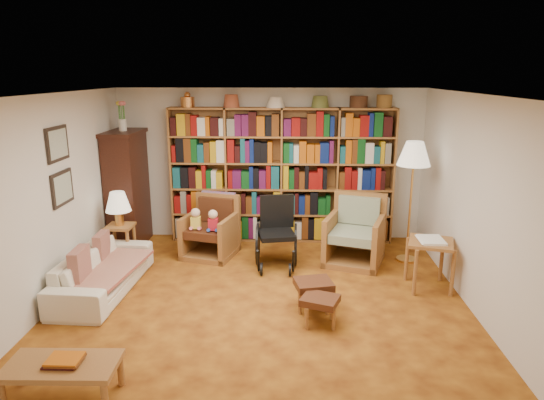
{
  "coord_description": "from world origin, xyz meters",
  "views": [
    {
      "loc": [
        0.34,
        -5.43,
        2.73
      ],
      "look_at": [
        0.11,
        0.6,
        1.14
      ],
      "focal_mm": 32.0,
      "sensor_mm": 36.0,
      "label": 1
    }
  ],
  "objects_px": {
    "side_table_lamp": "(121,235)",
    "armchair_sage": "(353,236)",
    "side_table_papers": "(430,249)",
    "footstool_b": "(320,302)",
    "sofa": "(103,271)",
    "footstool_a": "(314,286)",
    "wheelchair": "(277,234)",
    "armchair_leather": "(211,230)",
    "floor_lamp": "(414,159)",
    "coffee_table": "(62,368)"
  },
  "relations": [
    {
      "from": "side_table_lamp",
      "to": "armchair_sage",
      "type": "relative_size",
      "value": 0.54
    },
    {
      "from": "side_table_papers",
      "to": "floor_lamp",
      "type": "bearing_deg",
      "value": 93.05
    },
    {
      "from": "side_table_lamp",
      "to": "floor_lamp",
      "type": "xyz_separation_m",
      "value": [
        4.25,
        0.21,
        1.14
      ]
    },
    {
      "from": "sofa",
      "to": "side_table_lamp",
      "type": "xyz_separation_m",
      "value": [
        -0.1,
        0.99,
        0.14
      ]
    },
    {
      "from": "armchair_sage",
      "to": "footstool_b",
      "type": "distance_m",
      "value": 2.06
    },
    {
      "from": "side_table_papers",
      "to": "sofa",
      "type": "bearing_deg",
      "value": -176.7
    },
    {
      "from": "sofa",
      "to": "armchair_leather",
      "type": "xyz_separation_m",
      "value": [
        1.17,
        1.39,
        0.11
      ]
    },
    {
      "from": "side_table_lamp",
      "to": "floor_lamp",
      "type": "relative_size",
      "value": 0.32
    },
    {
      "from": "floor_lamp",
      "to": "wheelchair",
      "type": "bearing_deg",
      "value": -173.1
    },
    {
      "from": "armchair_sage",
      "to": "wheelchair",
      "type": "xyz_separation_m",
      "value": [
        -1.14,
        -0.23,
        0.08
      ]
    },
    {
      "from": "armchair_sage",
      "to": "floor_lamp",
      "type": "bearing_deg",
      "value": 0.46
    },
    {
      "from": "side_table_lamp",
      "to": "coffee_table",
      "type": "relative_size",
      "value": 0.59
    },
    {
      "from": "armchair_leather",
      "to": "wheelchair",
      "type": "xyz_separation_m",
      "value": [
        1.03,
        -0.42,
        0.09
      ]
    },
    {
      "from": "armchair_sage",
      "to": "wheelchair",
      "type": "bearing_deg",
      "value": -168.63
    },
    {
      "from": "side_table_papers",
      "to": "footstool_a",
      "type": "height_order",
      "value": "side_table_papers"
    },
    {
      "from": "side_table_lamp",
      "to": "armchair_sage",
      "type": "distance_m",
      "value": 3.45
    },
    {
      "from": "footstool_a",
      "to": "wheelchair",
      "type": "bearing_deg",
      "value": 109.09
    },
    {
      "from": "armchair_leather",
      "to": "side_table_papers",
      "type": "bearing_deg",
      "value": -20.79
    },
    {
      "from": "side_table_papers",
      "to": "coffee_table",
      "type": "height_order",
      "value": "side_table_papers"
    },
    {
      "from": "footstool_a",
      "to": "footstool_b",
      "type": "xyz_separation_m",
      "value": [
        0.06,
        -0.37,
        -0.02
      ]
    },
    {
      "from": "sofa",
      "to": "coffee_table",
      "type": "relative_size",
      "value": 1.9
    },
    {
      "from": "footstool_b",
      "to": "coffee_table",
      "type": "xyz_separation_m",
      "value": [
        -2.28,
        -1.35,
        0.02
      ]
    },
    {
      "from": "footstool_a",
      "to": "side_table_papers",
      "type": "bearing_deg",
      "value": 23.04
    },
    {
      "from": "armchair_sage",
      "to": "footstool_a",
      "type": "bearing_deg",
      "value": -112.48
    },
    {
      "from": "side_table_papers",
      "to": "footstool_b",
      "type": "relative_size",
      "value": 1.4
    },
    {
      "from": "sofa",
      "to": "armchair_leather",
      "type": "height_order",
      "value": "armchair_leather"
    },
    {
      "from": "wheelchair",
      "to": "footstool_b",
      "type": "height_order",
      "value": "wheelchair"
    },
    {
      "from": "armchair_leather",
      "to": "footstool_b",
      "type": "relative_size",
      "value": 1.92
    },
    {
      "from": "armchair_leather",
      "to": "footstool_b",
      "type": "distance_m",
      "value": 2.67
    },
    {
      "from": "armchair_leather",
      "to": "footstool_a",
      "type": "bearing_deg",
      "value": -50.07
    },
    {
      "from": "armchair_sage",
      "to": "floor_lamp",
      "type": "relative_size",
      "value": 0.59
    },
    {
      "from": "wheelchair",
      "to": "footstool_a",
      "type": "bearing_deg",
      "value": -70.91
    },
    {
      "from": "side_table_lamp",
      "to": "floor_lamp",
      "type": "bearing_deg",
      "value": 2.84
    },
    {
      "from": "wheelchair",
      "to": "side_table_papers",
      "type": "relative_size",
      "value": 1.5
    },
    {
      "from": "wheelchair",
      "to": "footstool_a",
      "type": "relative_size",
      "value": 2.05
    },
    {
      "from": "floor_lamp",
      "to": "side_table_lamp",
      "type": "bearing_deg",
      "value": -177.16
    },
    {
      "from": "wheelchair",
      "to": "floor_lamp",
      "type": "xyz_separation_m",
      "value": [
        1.95,
        0.24,
        1.08
      ]
    },
    {
      "from": "sofa",
      "to": "side_table_lamp",
      "type": "distance_m",
      "value": 1.01
    },
    {
      "from": "side_table_papers",
      "to": "footstool_b",
      "type": "height_order",
      "value": "side_table_papers"
    },
    {
      "from": "coffee_table",
      "to": "armchair_leather",
      "type": "bearing_deg",
      "value": 78.46
    },
    {
      "from": "floor_lamp",
      "to": "side_table_papers",
      "type": "distance_m",
      "value": 1.39
    },
    {
      "from": "coffee_table",
      "to": "floor_lamp",
      "type": "bearing_deg",
      "value": 42.02
    },
    {
      "from": "footstool_b",
      "to": "coffee_table",
      "type": "distance_m",
      "value": 2.65
    },
    {
      "from": "sofa",
      "to": "armchair_sage",
      "type": "xyz_separation_m",
      "value": [
        3.34,
        1.2,
        0.11
      ]
    },
    {
      "from": "sofa",
      "to": "side_table_papers",
      "type": "relative_size",
      "value": 2.7
    },
    {
      "from": "side_table_lamp",
      "to": "coffee_table",
      "type": "bearing_deg",
      "value": -79.88
    },
    {
      "from": "wheelchair",
      "to": "footstool_a",
      "type": "height_order",
      "value": "wheelchair"
    },
    {
      "from": "coffee_table",
      "to": "side_table_papers",
      "type": "bearing_deg",
      "value": 32.28
    },
    {
      "from": "sofa",
      "to": "floor_lamp",
      "type": "height_order",
      "value": "floor_lamp"
    },
    {
      "from": "side_table_papers",
      "to": "coffee_table",
      "type": "relative_size",
      "value": 0.71
    }
  ]
}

